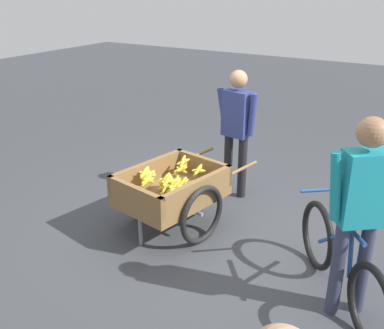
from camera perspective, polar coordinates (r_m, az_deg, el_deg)
The scene contains 6 objects.
ground_plane at distance 5.06m, azimuth 1.69°, elevation -7.79°, with size 24.00×24.00×0.00m, color #3D3F44.
fruit_cart at distance 4.81m, azimuth -2.62°, elevation -3.49°, with size 1.76×1.08×0.73m.
vendor_person at distance 5.44m, azimuth 5.79°, elevation 5.35°, with size 0.26×0.57×1.60m.
bicycle at distance 4.01m, azimuth 18.61°, elevation -12.06°, with size 1.33×1.09×0.85m.
cyclist_person at distance 3.57m, azimuth 20.94°, elevation -4.58°, with size 0.37×0.46×1.68m.
dog at distance 5.78m, azimuth 22.71°, elevation -2.58°, with size 0.65×0.30×0.40m.
Camera 1 is at (3.81, 2.14, 2.55)m, focal length 41.40 mm.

